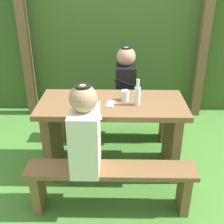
% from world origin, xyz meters
% --- Properties ---
extents(ground_plane, '(12.00, 12.00, 0.00)m').
position_xyz_m(ground_plane, '(0.00, 0.00, 0.00)').
color(ground_plane, '#478130').
extents(hedge_backdrop, '(6.40, 0.69, 1.94)m').
position_xyz_m(hedge_backdrop, '(0.00, 1.80, 0.97)').
color(hedge_backdrop, '#3A5825').
rests_on(hedge_backdrop, ground_plane).
extents(pergola_post_left, '(0.12, 0.12, 2.27)m').
position_xyz_m(pergola_post_left, '(-1.18, 1.29, 1.14)').
color(pergola_post_left, brown).
rests_on(pergola_post_left, ground_plane).
extents(pergola_post_right, '(0.12, 0.12, 2.27)m').
position_xyz_m(pergola_post_right, '(1.18, 1.29, 1.14)').
color(pergola_post_right, brown).
rests_on(pergola_post_right, ground_plane).
extents(picnic_table, '(1.40, 0.64, 0.75)m').
position_xyz_m(picnic_table, '(0.00, 0.00, 0.51)').
color(picnic_table, brown).
rests_on(picnic_table, ground_plane).
extents(bench_near, '(1.40, 0.24, 0.43)m').
position_xyz_m(bench_near, '(0.00, -0.59, 0.31)').
color(bench_near, brown).
rests_on(bench_near, ground_plane).
extents(bench_far, '(1.40, 0.24, 0.43)m').
position_xyz_m(bench_far, '(0.00, 0.59, 0.31)').
color(bench_far, brown).
rests_on(bench_far, ground_plane).
extents(person_white_shirt, '(0.25, 0.35, 0.72)m').
position_xyz_m(person_white_shirt, '(-0.20, -0.58, 0.76)').
color(person_white_shirt, silver).
rests_on(person_white_shirt, bench_near).
extents(person_black_coat, '(0.25, 0.35, 0.72)m').
position_xyz_m(person_black_coat, '(0.14, 0.58, 0.76)').
color(person_black_coat, black).
rests_on(person_black_coat, bench_far).
extents(drinking_glass, '(0.08, 0.08, 0.10)m').
position_xyz_m(drinking_glass, '(0.12, 0.04, 0.80)').
color(drinking_glass, silver).
rests_on(drinking_glass, picnic_table).
extents(bottle_left, '(0.06, 0.06, 0.25)m').
position_xyz_m(bottle_left, '(0.23, -0.06, 0.86)').
color(bottle_left, silver).
rests_on(bottle_left, picnic_table).
extents(cell_phone, '(0.10, 0.15, 0.01)m').
position_xyz_m(cell_phone, '(-0.01, -0.06, 0.76)').
color(cell_phone, silver).
rests_on(cell_phone, picnic_table).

